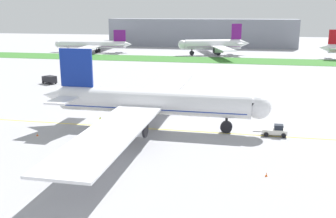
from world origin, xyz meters
TOP-DOWN VIEW (x-y plane):
  - ground_plane at (0.00, 0.00)m, footprint 600.00×600.00m
  - apron_taxi_line at (0.00, -3.02)m, footprint 280.00×0.36m
  - grass_median_strip at (0.00, 112.60)m, footprint 320.00×24.00m
  - airliner_foreground at (-4.43, -2.46)m, footprint 47.15×74.37m
  - pushback_tug at (20.20, -2.61)m, footprint 6.33×2.38m
  - ground_crew_wingwalker_port at (-15.37, -2.03)m, footprint 0.45×0.47m
  - traffic_cone_near_nose at (17.81, -22.26)m, footprint 0.36×0.36m
  - traffic_cone_port_wing at (-24.34, -11.86)m, footprint 0.36×0.36m
  - service_truck_baggage_loader at (-48.89, 38.99)m, footprint 5.53×4.30m
  - parked_airliner_far_left at (-72.58, 135.39)m, footprint 45.56×73.92m
  - parked_airliner_far_centre at (-3.78, 134.98)m, footprint 38.00×58.53m
  - terminal_building at (-16.60, 185.89)m, footprint 122.70×20.00m

SIDE VIEW (x-z plane):
  - ground_plane at x=0.00m, z-range 0.00..0.00m
  - apron_taxi_line at x=0.00m, z-range 0.00..0.01m
  - grass_median_strip at x=0.00m, z-range 0.00..0.10m
  - traffic_cone_near_nose at x=17.81m, z-range -0.01..0.57m
  - traffic_cone_port_wing at x=-24.34m, z-range -0.01..0.57m
  - ground_crew_wingwalker_port at x=-15.37m, z-range 0.17..1.76m
  - pushback_tug at x=20.20m, z-range -0.09..2.11m
  - service_truck_baggage_loader at x=-48.89m, z-range 0.16..2.77m
  - parked_airliner_far_left at x=-72.58m, z-range -2.05..10.72m
  - airliner_foreground at x=-4.43m, z-range -2.53..13.25m
  - parked_airliner_far_centre at x=-3.78m, z-range -2.67..13.86m
  - terminal_building at x=-16.60m, z-range 0.00..18.00m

